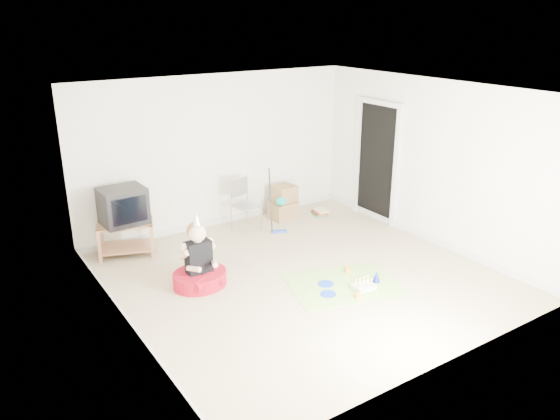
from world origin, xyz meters
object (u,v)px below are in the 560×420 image
folding_chair (246,205)px  tv_stand (126,236)px  seated_woman (199,270)px  birthday_cake (364,288)px  crt_tv (123,206)px  cardboard_boxes (283,203)px

folding_chair → tv_stand: bearing=176.2°
folding_chair → seated_woman: seated_woman is taller
tv_stand → birthday_cake: (2.27, -2.90, -0.26)m
crt_tv → tv_stand: bearing=132.6°
seated_woman → birthday_cake: bearing=-36.8°
crt_tv → cardboard_boxes: bearing=-2.7°
crt_tv → seated_woman: (0.48, -1.57, -0.56)m
seated_woman → tv_stand: bearing=107.2°
crt_tv → seated_woman: bearing=-75.2°
tv_stand → crt_tv: size_ratio=1.47×
folding_chair → cardboard_boxes: 0.86m
crt_tv → folding_chair: crt_tv is taller
crt_tv → cardboard_boxes: size_ratio=1.08×
folding_chair → seated_woman: (-1.57, -1.43, -0.21)m
tv_stand → seated_woman: (0.48, -1.57, -0.07)m
birthday_cake → seated_woman: bearing=143.2°
seated_woman → folding_chair: bearing=42.4°
tv_stand → birthday_cake: tv_stand is taller
crt_tv → birthday_cake: size_ratio=2.18×
crt_tv → seated_woman: seated_woman is taller
crt_tv → birthday_cake: bearing=-54.4°
crt_tv → birthday_cake: crt_tv is taller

